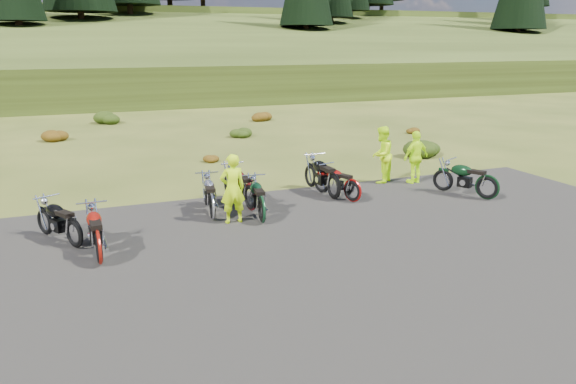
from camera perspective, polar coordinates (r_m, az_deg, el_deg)
name	(u,v)px	position (r m, az deg, el deg)	size (l,w,h in m)	color
ground	(311,231)	(14.49, 2.37, -3.95)	(300.00, 300.00, 0.00)	#3D4A18
gravel_pad	(347,258)	(12.81, 6.02, -6.66)	(20.00, 12.00, 0.04)	black
hill_slope	(120,87)	(62.93, -16.71, 10.21)	(300.00, 46.00, 3.00)	#2F3B13
hill_plateau	(91,65)	(122.72, -19.41, 12.11)	(300.00, 90.00, 9.17)	#2F3B13
shrub_2	(54,134)	(29.43, -22.64, 5.48)	(1.30, 1.30, 0.77)	#67350C
shrub_3	(108,116)	(34.74, -17.80, 7.37)	(1.56, 1.56, 0.92)	#1D310C
shrub_4	(209,157)	(22.76, -8.00, 3.58)	(0.77, 0.77, 0.45)	#67350C
shrub_5	(240,131)	(28.53, -4.88, 6.16)	(1.03, 1.03, 0.61)	#1D310C
shrub_6	(261,115)	(34.40, -2.81, 7.86)	(1.30, 1.30, 0.77)	#67350C
shrub_7	(423,145)	(24.40, 13.56, 4.64)	(1.56, 1.56, 0.92)	#1D310C
shrub_8	(410,129)	(30.37, 12.33, 6.26)	(0.77, 0.77, 0.45)	#67350C
motorcycle_0	(76,249)	(14.17, -20.74, -5.41)	(2.06, 0.69, 1.08)	black
motorcycle_1	(101,265)	(13.00, -18.51, -7.05)	(2.14, 0.71, 1.12)	maroon
motorcycle_2	(262,224)	(15.04, -2.64, -3.23)	(2.07, 0.69, 1.08)	#0E331A
motorcycle_3	(213,220)	(15.42, -7.64, -2.88)	(2.08, 0.69, 1.09)	#BCBBC1
motorcycle_4	(251,211)	(16.13, -3.81, -1.97)	(2.27, 0.76, 1.19)	#460B10
motorcycle_5	(333,200)	(17.29, 4.63, -0.80)	(2.32, 0.77, 1.22)	black
motorcycle_6	(352,203)	(17.06, 6.54, -1.08)	(1.98, 0.66, 1.04)	maroon
motorcycle_7	(486,200)	(18.24, 19.47, -0.79)	(2.18, 0.73, 1.14)	black
person_middle	(233,190)	(14.86, -5.66, 0.23)	(0.68, 0.45, 1.86)	#C5F70D
person_right_a	(382,155)	(19.34, 9.48, 3.68)	(0.94, 0.73, 1.92)	#C5F70D
person_right_b	(416,158)	(19.50, 12.85, 3.40)	(1.05, 0.44, 1.79)	#C5F70D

